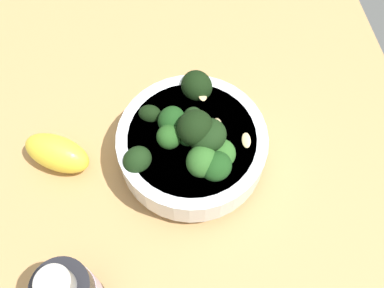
{
  "coord_description": "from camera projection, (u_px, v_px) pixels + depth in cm",
  "views": [
    {
      "loc": [
        -23.87,
        1.92,
        50.58
      ],
      "look_at": [
        0.03,
        -2.02,
        4.0
      ],
      "focal_mm": 41.64,
      "sensor_mm": 36.0,
      "label": 1
    }
  ],
  "objects": [
    {
      "name": "ground_plane",
      "position": [
        177.0,
        167.0,
        0.58
      ],
      "size": [
        63.67,
        63.67,
        3.81
      ],
      "primitive_type": "cube",
      "color": "tan"
    },
    {
      "name": "bowl_of_broccoli",
      "position": [
        192.0,
        143.0,
        0.52
      ],
      "size": [
        18.25,
        17.58,
        10.39
      ],
      "color": "white",
      "rests_on": "ground_plane"
    },
    {
      "name": "lemon_wedge",
      "position": [
        57.0,
        153.0,
        0.54
      ],
      "size": [
        7.82,
        9.34,
        4.75
      ],
      "primitive_type": "ellipsoid",
      "rotation": [
        0.0,
        0.0,
        4.18
      ],
      "color": "yellow",
      "rests_on": "ground_plane"
    }
  ]
}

